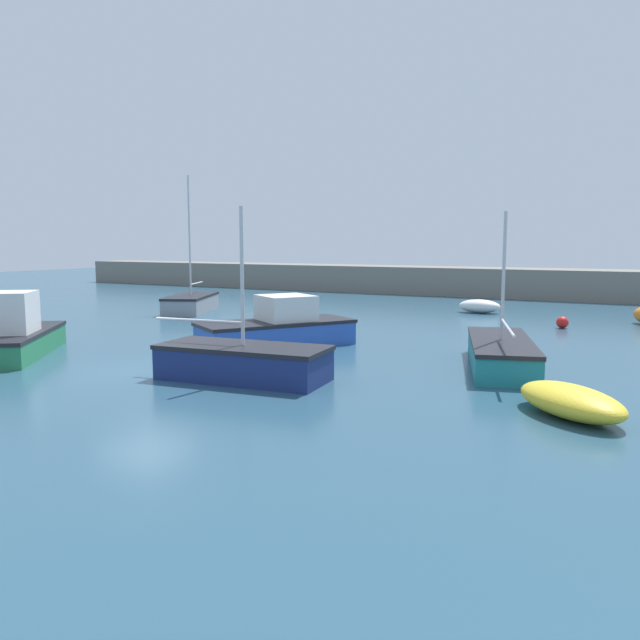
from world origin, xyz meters
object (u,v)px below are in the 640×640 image
mooring_buoy_white (294,309)px  sailboat_tall_mast (191,303)px  motorboat_with_cabin (12,335)px  mooring_buoy_red (562,322)px  rowboat_white_midwater (571,401)px  cabin_cruiser_white (278,328)px  rowboat_blue_near (278,312)px  sailboat_twin_hulled (501,353)px  dinghy_near_pier (480,306)px  mooring_buoy_orange (36,322)px  sailboat_short_mast (243,362)px

mooring_buoy_white → sailboat_tall_mast: bearing=-159.7°
motorboat_with_cabin → mooring_buoy_red: bearing=-80.6°
rowboat_white_midwater → mooring_buoy_red: rowboat_white_midwater is taller
cabin_cruiser_white → rowboat_blue_near: cabin_cruiser_white is taller
cabin_cruiser_white → rowboat_blue_near: (-3.63, 5.78, -0.21)m
cabin_cruiser_white → sailboat_tall_mast: bearing=-93.3°
rowboat_blue_near → sailboat_twin_hulled: (11.59, -6.03, -0.00)m
rowboat_white_midwater → mooring_buoy_red: bearing=-39.4°
dinghy_near_pier → mooring_buoy_red: dinghy_near_pier is taller
mooring_buoy_orange → mooring_buoy_white: 12.39m
sailboat_twin_hulled → rowboat_white_midwater: sailboat_twin_hulled is taller
dinghy_near_pier → sailboat_short_mast: 19.31m
sailboat_short_mast → mooring_buoy_orange: bearing=155.9°
motorboat_with_cabin → mooring_buoy_white: motorboat_with_cabin is taller
dinghy_near_pier → mooring_buoy_red: (4.66, -4.24, -0.10)m
mooring_buoy_white → dinghy_near_pier: bearing=29.4°
sailboat_tall_mast → mooring_buoy_red: size_ratio=14.03×
sailboat_tall_mast → motorboat_with_cabin: size_ratio=1.32×
motorboat_with_cabin → sailboat_twin_hulled: bearing=-105.6°
cabin_cruiser_white → motorboat_with_cabin: bearing=-15.6°
dinghy_near_pier → mooring_buoy_orange: 21.83m
mooring_buoy_red → sailboat_short_mast: bearing=-112.8°
rowboat_blue_near → mooring_buoy_white: bearing=-19.2°
mooring_buoy_orange → mooring_buoy_red: size_ratio=0.72×
cabin_cruiser_white → mooring_buoy_red: 12.93m
sailboat_short_mast → mooring_buoy_red: (6.30, 15.00, -0.24)m
rowboat_blue_near → sailboat_short_mast: (5.78, -11.00, 0.05)m
cabin_cruiser_white → dinghy_near_pier: bearing=-162.6°
sailboat_short_mast → mooring_buoy_red: size_ratio=10.12×
cabin_cruiser_white → mooring_buoy_white: bearing=-119.9°
motorboat_with_cabin → mooring_buoy_orange: bearing=11.0°
mooring_buoy_orange → mooring_buoy_white: (7.66, 9.74, 0.05)m
mooring_buoy_red → rowboat_blue_near: bearing=-161.7°
rowboat_blue_near → motorboat_with_cabin: (-2.94, -11.67, 0.26)m
motorboat_with_cabin → mooring_buoy_orange: size_ratio=14.87×
dinghy_near_pier → mooring_buoy_orange: dinghy_near_pier is taller
rowboat_white_midwater → mooring_buoy_white: bearing=0.1°
mooring_buoy_orange → sailboat_tall_mast: bearing=72.9°
sailboat_twin_hulled → sailboat_short_mast: 7.65m
sailboat_tall_mast → mooring_buoy_orange: sailboat_tall_mast is taller
mooring_buoy_orange → cabin_cruiser_white: bearing=2.6°
sailboat_tall_mast → mooring_buoy_red: sailboat_tall_mast is taller
rowboat_white_midwater → rowboat_blue_near: bearing=5.7°
sailboat_tall_mast → dinghy_near_pier: sailboat_tall_mast is taller
sailboat_twin_hulled → rowboat_blue_near: bearing=45.7°
sailboat_short_mast → mooring_buoy_white: (-6.94, 14.40, -0.26)m
cabin_cruiser_white → rowboat_blue_near: 6.83m
cabin_cruiser_white → sailboat_twin_hulled: sailboat_twin_hulled is taller
cabin_cruiser_white → mooring_buoy_red: size_ratio=11.43×
rowboat_blue_near → dinghy_near_pier: bearing=-80.1°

